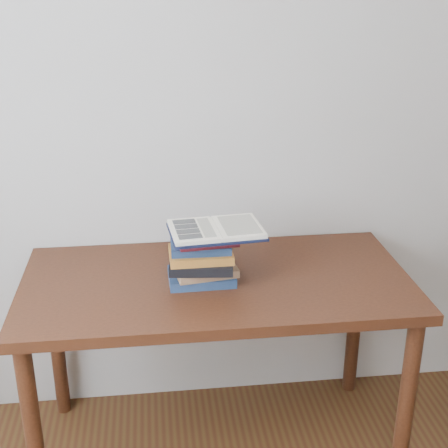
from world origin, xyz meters
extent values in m
cube|color=beige|center=(0.00, 1.75, 1.30)|extent=(3.50, 0.04, 2.60)
cube|color=#462211|center=(-0.03, 1.38, 0.75)|extent=(1.43, 0.72, 0.04)
cylinder|color=#462211|center=(-0.68, 1.08, 0.36)|extent=(0.06, 0.06, 0.73)
cylinder|color=#462211|center=(0.63, 1.08, 0.36)|extent=(0.06, 0.06, 0.73)
cylinder|color=#462211|center=(-0.68, 1.68, 0.36)|extent=(0.06, 0.06, 0.73)
cylinder|color=#462211|center=(0.63, 1.68, 0.36)|extent=(0.06, 0.06, 0.73)
cube|color=navy|center=(-0.08, 1.37, 0.79)|extent=(0.24, 0.17, 0.03)
cube|color=#9C7050|center=(-0.07, 1.36, 0.82)|extent=(0.24, 0.17, 0.03)
cube|color=black|center=(-0.08, 1.35, 0.85)|extent=(0.24, 0.20, 0.03)
cube|color=#B9782A|center=(-0.08, 1.36, 0.88)|extent=(0.23, 0.16, 0.03)
cube|color=navy|center=(-0.08, 1.37, 0.91)|extent=(0.21, 0.15, 0.03)
cube|color=maroon|center=(-0.06, 1.38, 0.94)|extent=(0.22, 0.18, 0.03)
cube|color=black|center=(-0.03, 1.37, 0.96)|extent=(0.35, 0.26, 0.01)
cube|color=white|center=(-0.11, 1.37, 0.97)|extent=(0.18, 0.23, 0.01)
cube|color=white|center=(0.06, 1.38, 0.97)|extent=(0.18, 0.23, 0.01)
cylinder|color=white|center=(-0.03, 1.37, 0.97)|extent=(0.03, 0.22, 0.01)
cube|color=black|center=(-0.14, 1.43, 0.98)|extent=(0.09, 0.05, 0.00)
cube|color=black|center=(-0.13, 1.39, 0.98)|extent=(0.09, 0.05, 0.00)
cube|color=black|center=(-0.13, 1.34, 0.98)|extent=(0.09, 0.05, 0.00)
cube|color=black|center=(-0.12, 1.29, 0.98)|extent=(0.09, 0.05, 0.00)
cube|color=beige|center=(-0.06, 1.37, 0.98)|extent=(0.06, 0.18, 0.00)
cube|color=beige|center=(0.06, 1.38, 0.98)|extent=(0.14, 0.19, 0.00)
camera|label=1|loc=(-0.24, -0.67, 1.82)|focal=50.00mm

